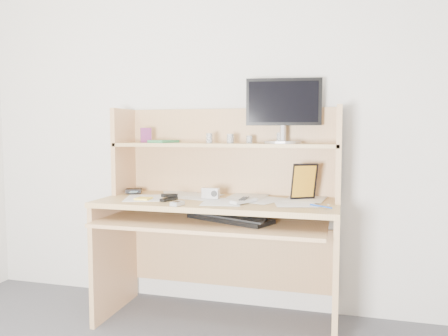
% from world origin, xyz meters
% --- Properties ---
extents(back_wall, '(3.60, 0.04, 2.50)m').
position_xyz_m(back_wall, '(0.00, 1.80, 1.25)').
color(back_wall, beige).
rests_on(back_wall, floor).
extents(desk, '(1.40, 0.70, 1.30)m').
position_xyz_m(desk, '(0.00, 1.56, 0.69)').
color(desk, tan).
rests_on(desk, floor).
extents(paper_clutter, '(1.32, 0.54, 0.01)m').
position_xyz_m(paper_clutter, '(0.00, 1.48, 0.75)').
color(paper_clutter, white).
rests_on(paper_clutter, desk).
extents(keyboard, '(0.53, 0.36, 0.03)m').
position_xyz_m(keyboard, '(0.10, 1.38, 0.67)').
color(keyboard, black).
rests_on(keyboard, desk).
extents(tv_remote, '(0.13, 0.19, 0.02)m').
position_xyz_m(tv_remote, '(0.18, 1.39, 0.77)').
color(tv_remote, '#ACABA6').
rests_on(tv_remote, paper_clutter).
extents(flip_phone, '(0.06, 0.09, 0.02)m').
position_xyz_m(flip_phone, '(-0.15, 1.22, 0.77)').
color(flip_phone, silver).
rests_on(flip_phone, paper_clutter).
extents(stapler, '(0.07, 0.13, 0.04)m').
position_xyz_m(stapler, '(-0.26, 1.37, 0.77)').
color(stapler, black).
rests_on(stapler, paper_clutter).
extents(wallet, '(0.12, 0.11, 0.02)m').
position_xyz_m(wallet, '(-0.60, 1.59, 0.77)').
color(wallet, black).
rests_on(wallet, paper_clutter).
extents(sticky_note_pad, '(0.09, 0.09, 0.01)m').
position_xyz_m(sticky_note_pad, '(-0.43, 1.37, 0.76)').
color(sticky_note_pad, yellow).
rests_on(sticky_note_pad, desk).
extents(digital_camera, '(0.10, 0.04, 0.06)m').
position_xyz_m(digital_camera, '(-0.05, 1.49, 0.79)').
color(digital_camera, '#B8B8BA').
rests_on(digital_camera, paper_clutter).
extents(game_case, '(0.14, 0.09, 0.21)m').
position_xyz_m(game_case, '(0.49, 1.59, 0.86)').
color(game_case, black).
rests_on(game_case, paper_clutter).
extents(blue_pen, '(0.12, 0.09, 0.01)m').
position_xyz_m(blue_pen, '(0.60, 1.35, 0.76)').
color(blue_pen, '#1642A8').
rests_on(blue_pen, paper_clutter).
extents(card_box, '(0.07, 0.05, 0.10)m').
position_xyz_m(card_box, '(-0.52, 1.62, 1.13)').
color(card_box, maroon).
rests_on(card_box, desk).
extents(shelf_book, '(0.17, 0.20, 0.02)m').
position_xyz_m(shelf_book, '(-0.41, 1.63, 1.09)').
color(shelf_book, '#2F7543').
rests_on(shelf_book, desk).
extents(chip_stack_a, '(0.05, 0.05, 0.06)m').
position_xyz_m(chip_stack_a, '(0.04, 1.61, 1.11)').
color(chip_stack_a, black).
rests_on(chip_stack_a, desk).
extents(chip_stack_b, '(0.04, 0.04, 0.06)m').
position_xyz_m(chip_stack_b, '(-0.08, 1.58, 1.11)').
color(chip_stack_b, white).
rests_on(chip_stack_b, desk).
extents(chip_stack_c, '(0.05, 0.05, 0.05)m').
position_xyz_m(chip_stack_c, '(0.15, 1.65, 1.10)').
color(chip_stack_c, black).
rests_on(chip_stack_c, desk).
extents(chip_stack_d, '(0.05, 0.05, 0.07)m').
position_xyz_m(chip_stack_d, '(0.34, 1.67, 1.11)').
color(chip_stack_d, white).
rests_on(chip_stack_d, desk).
extents(monitor, '(0.45, 0.23, 0.39)m').
position_xyz_m(monitor, '(0.36, 1.67, 1.29)').
color(monitor, '#B9BABF').
rests_on(monitor, desk).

